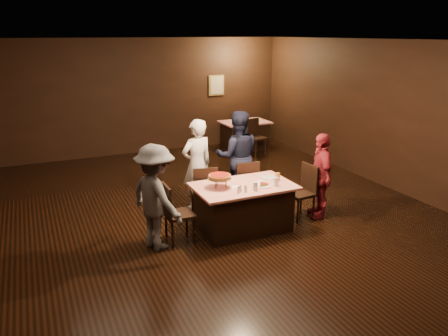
{
  "coord_description": "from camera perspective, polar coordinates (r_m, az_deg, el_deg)",
  "views": [
    {
      "loc": [
        -2.7,
        -6.41,
        3.12
      ],
      "look_at": [
        0.1,
        -0.2,
        1.0
      ],
      "focal_mm": 35.0,
      "sensor_mm": 36.0,
      "label": 1
    }
  ],
  "objects": [
    {
      "name": "room",
      "position": [
        7.03,
        -1.44,
        9.26
      ],
      "size": [
        10.0,
        10.04,
        3.02
      ],
      "color": "black",
      "rests_on": "ground"
    },
    {
      "name": "chair_back_near",
      "position": [
        11.58,
        4.29,
        4.03
      ],
      "size": [
        0.5,
        0.5,
        0.95
      ],
      "primitive_type": "cube",
      "rotation": [
        0.0,
        0.0,
        0.21
      ],
      "color": "black",
      "rests_on": "ground"
    },
    {
      "name": "diner_white_jacket",
      "position": [
        7.88,
        -3.54,
        0.41
      ],
      "size": [
        0.68,
        0.51,
        1.67
      ],
      "primitive_type": "imported",
      "rotation": [
        0.0,
        0.0,
        3.34
      ],
      "color": "white",
      "rests_on": "ground"
    },
    {
      "name": "glass_amber",
      "position": [
        7.25,
        7.01,
        -1.17
      ],
      "size": [
        0.08,
        0.08,
        0.14
      ],
      "primitive_type": "cylinder",
      "color": "#BF7F26",
      "rests_on": "main_table"
    },
    {
      "name": "main_table",
      "position": [
        7.17,
        2.54,
        -5.14
      ],
      "size": [
        1.6,
        1.0,
        0.77
      ],
      "primitive_type": "cube",
      "color": "red",
      "rests_on": "ground"
    },
    {
      "name": "condiments",
      "position": [
        6.7,
        2.31,
        -2.8
      ],
      "size": [
        0.17,
        0.1,
        0.09
      ],
      "color": "silver",
      "rests_on": "main_table"
    },
    {
      "name": "diner_red_shirt",
      "position": [
        7.74,
        12.5,
        -0.95
      ],
      "size": [
        0.64,
        0.95,
        1.5
      ],
      "primitive_type": "imported",
      "rotation": [
        0.0,
        0.0,
        -1.92
      ],
      "color": "#A32432",
      "rests_on": "ground"
    },
    {
      "name": "glass_front_right",
      "position": [
        7.01,
        6.8,
        -1.8
      ],
      "size": [
        0.08,
        0.08,
        0.14
      ],
      "primitive_type": "cylinder",
      "color": "silver",
      "rests_on": "main_table"
    },
    {
      "name": "chair_far_right",
      "position": [
        7.93,
        2.7,
        -2.2
      ],
      "size": [
        0.48,
        0.48,
        0.95
      ],
      "primitive_type": "cube",
      "rotation": [
        0.0,
        0.0,
        3.0
      ],
      "color": "black",
      "rests_on": "ground"
    },
    {
      "name": "pizza_stand",
      "position": [
        6.86,
        -0.57,
        -1.14
      ],
      "size": [
        0.38,
        0.38,
        0.22
      ],
      "color": "black",
      "rests_on": "main_table"
    },
    {
      "name": "glass_front_left",
      "position": [
        6.78,
        4.11,
        -2.39
      ],
      "size": [
        0.08,
        0.08,
        0.14
      ],
      "primitive_type": "cylinder",
      "color": "silver",
      "rests_on": "main_table"
    },
    {
      "name": "chair_far_left",
      "position": [
        7.62,
        -2.68,
        -3.03
      ],
      "size": [
        0.49,
        0.49,
        0.95
      ],
      "primitive_type": "cube",
      "rotation": [
        0.0,
        0.0,
        2.96
      ],
      "color": "black",
      "rests_on": "ground"
    },
    {
      "name": "plate_with_slice",
      "position": [
        6.99,
        5.09,
        -2.21
      ],
      "size": [
        0.25,
        0.25,
        0.06
      ],
      "color": "white",
      "rests_on": "main_table"
    },
    {
      "name": "diner_grey_knit",
      "position": [
        6.51,
        -8.9,
        -3.8
      ],
      "size": [
        0.93,
        1.18,
        1.6
      ],
      "primitive_type": "imported",
      "rotation": [
        0.0,
        0.0,
        1.94
      ],
      "color": "#57585C",
      "rests_on": "ground"
    },
    {
      "name": "back_table",
      "position": [
        12.2,
        2.72,
        4.31
      ],
      "size": [
        1.3,
        0.9,
        0.77
      ],
      "primitive_type": "cube",
      "color": "#B60C0F",
      "rests_on": "ground"
    },
    {
      "name": "chair_end_left",
      "position": [
        6.75,
        -5.86,
        -5.88
      ],
      "size": [
        0.43,
        0.43,
        0.95
      ],
      "primitive_type": "cube",
      "rotation": [
        0.0,
        0.0,
        1.55
      ],
      "color": "black",
      "rests_on": "ground"
    },
    {
      "name": "diner_navy_hoodie",
      "position": [
        8.28,
        1.8,
        1.53
      ],
      "size": [
        1.02,
        0.92,
        1.74
      ],
      "primitive_type": "imported",
      "rotation": [
        0.0,
        0.0,
        2.78
      ],
      "color": "black",
      "rests_on": "ground"
    },
    {
      "name": "chair_back_far",
      "position": [
        12.7,
        1.49,
        5.26
      ],
      "size": [
        0.46,
        0.46,
        0.95
      ],
      "primitive_type": "cube",
      "rotation": [
        0.0,
        0.0,
        3.05
      ],
      "color": "black",
      "rests_on": "ground"
    },
    {
      "name": "napkin_left",
      "position": [
        6.93,
        1.66,
        -2.51
      ],
      "size": [
        0.21,
        0.21,
        0.01
      ],
      "primitive_type": "cube",
      "rotation": [
        0.0,
        0.0,
        -0.35
      ],
      "color": "white",
      "rests_on": "main_table"
    },
    {
      "name": "napkin_center",
      "position": [
        7.17,
        4.73,
        -1.88
      ],
      "size": [
        0.19,
        0.19,
        0.01
      ],
      "primitive_type": "cube",
      "rotation": [
        0.0,
        0.0,
        0.21
      ],
      "color": "white",
      "rests_on": "main_table"
    },
    {
      "name": "plate_empty",
      "position": [
        7.41,
        5.86,
        -1.24
      ],
      "size": [
        0.25,
        0.25,
        0.01
      ],
      "primitive_type": "cylinder",
      "color": "white",
      "rests_on": "main_table"
    },
    {
      "name": "chair_end_right",
      "position": [
        7.67,
        9.92,
        -3.16
      ],
      "size": [
        0.45,
        0.45,
        0.95
      ],
      "primitive_type": "cube",
      "rotation": [
        0.0,
        0.0,
        -1.49
      ],
      "color": "black",
      "rests_on": "ground"
    }
  ]
}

